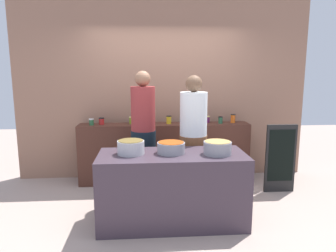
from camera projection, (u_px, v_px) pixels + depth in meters
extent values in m
plane|color=tan|center=(170.00, 211.00, 4.01)|extent=(12.00, 12.00, 0.00)
cube|color=#956A55|center=(163.00, 88.00, 5.17)|extent=(4.80, 0.12, 3.00)
cube|color=#4B281F|center=(164.00, 153.00, 5.01)|extent=(2.70, 0.36, 0.95)
cube|color=#3B2E3A|center=(172.00, 188.00, 3.65)|extent=(1.70, 0.70, 0.84)
cylinder|color=#285D37|center=(91.00, 122.00, 4.79)|extent=(0.07, 0.07, 0.09)
cylinder|color=silver|center=(91.00, 119.00, 4.79)|extent=(0.07, 0.07, 0.02)
cylinder|color=#B32221|center=(102.00, 121.00, 4.87)|extent=(0.08, 0.08, 0.09)
cylinder|color=black|center=(101.00, 118.00, 4.86)|extent=(0.09, 0.09, 0.01)
cylinder|color=olive|center=(132.00, 121.00, 4.93)|extent=(0.09, 0.09, 0.10)
cylinder|color=#D6C666|center=(132.00, 117.00, 4.92)|extent=(0.09, 0.09, 0.02)
cylinder|color=gold|center=(169.00, 120.00, 4.94)|extent=(0.08, 0.08, 0.12)
cylinder|color=black|center=(169.00, 116.00, 4.92)|extent=(0.08, 0.08, 0.01)
cylinder|color=red|center=(186.00, 120.00, 4.91)|extent=(0.07, 0.07, 0.11)
cylinder|color=silver|center=(186.00, 117.00, 4.90)|extent=(0.07, 0.07, 0.01)
cylinder|color=#571746|center=(208.00, 120.00, 5.02)|extent=(0.07, 0.07, 0.09)
cylinder|color=#D6C666|center=(208.00, 116.00, 5.01)|extent=(0.07, 0.07, 0.01)
cylinder|color=#2A5A3B|center=(220.00, 120.00, 4.96)|extent=(0.07, 0.07, 0.10)
cylinder|color=black|center=(221.00, 117.00, 4.95)|extent=(0.07, 0.07, 0.01)
cylinder|color=orange|center=(233.00, 119.00, 5.03)|extent=(0.07, 0.07, 0.13)
cylinder|color=black|center=(233.00, 115.00, 5.01)|extent=(0.08, 0.08, 0.01)
cylinder|color=#B7B7BC|center=(131.00, 147.00, 3.55)|extent=(0.31, 0.31, 0.15)
cylinder|color=brown|center=(131.00, 140.00, 3.54)|extent=(0.28, 0.28, 0.00)
cylinder|color=gray|center=(171.00, 148.00, 3.59)|extent=(0.32, 0.32, 0.13)
cylinder|color=#913D12|center=(171.00, 142.00, 3.58)|extent=(0.29, 0.29, 0.00)
cylinder|color=gray|center=(217.00, 148.00, 3.54)|extent=(0.32, 0.32, 0.15)
cylinder|color=#A68349|center=(218.00, 141.00, 3.53)|extent=(0.29, 0.29, 0.00)
cylinder|color=black|center=(144.00, 165.00, 4.35)|extent=(0.34, 0.34, 0.98)
cylinder|color=maroon|center=(143.00, 109.00, 4.21)|extent=(0.33, 0.33, 0.60)
sphere|color=#8C6047|center=(143.00, 79.00, 4.14)|extent=(0.21, 0.21, 0.21)
cylinder|color=brown|center=(193.00, 169.00, 4.23)|extent=(0.37, 0.37, 0.93)
cylinder|color=white|center=(193.00, 114.00, 4.10)|extent=(0.36, 0.36, 0.57)
sphere|color=brown|center=(194.00, 84.00, 4.03)|extent=(0.22, 0.22, 0.22)
cube|color=black|center=(280.00, 159.00, 4.57)|extent=(0.45, 0.04, 1.02)
cube|color=black|center=(281.00, 156.00, 4.54)|extent=(0.38, 0.01, 0.77)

